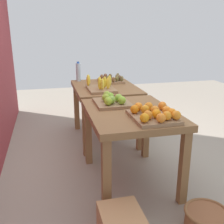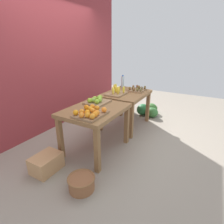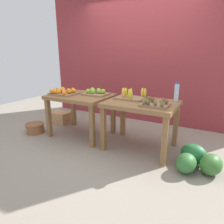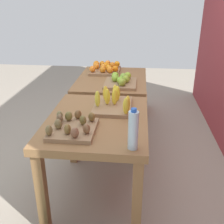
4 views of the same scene
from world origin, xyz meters
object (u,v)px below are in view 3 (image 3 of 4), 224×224
(display_table_right, at_px, (141,109))
(banana_crate, at_px, (131,96))
(orange_bin, at_px, (63,92))
(wicker_basket, at_px, (35,128))
(watermelon_pile, at_px, (197,160))
(display_table_left, at_px, (81,101))
(kiwi_bin, at_px, (155,104))
(apple_bin, at_px, (96,93))
(cardboard_produce_box, at_px, (60,118))
(water_bottle, at_px, (176,92))

(display_table_right, distance_m, banana_crate, 0.29)
(orange_bin, height_order, wicker_basket, orange_bin)
(orange_bin, relative_size, banana_crate, 1.04)
(orange_bin, height_order, banana_crate, banana_crate)
(display_table_right, distance_m, watermelon_pile, 1.02)
(display_table_left, bearing_deg, watermelon_pile, -6.51)
(kiwi_bin, bearing_deg, apple_bin, 166.61)
(kiwi_bin, relative_size, wicker_basket, 1.09)
(apple_bin, relative_size, wicker_basket, 1.18)
(display_table_left, distance_m, display_table_right, 1.12)
(orange_bin, distance_m, wicker_basket, 0.91)
(banana_crate, bearing_deg, watermelon_pile, -17.00)
(display_table_right, height_order, cardboard_produce_box, display_table_right)
(banana_crate, distance_m, watermelon_pile, 1.30)
(kiwi_bin, bearing_deg, display_table_left, 173.95)
(kiwi_bin, bearing_deg, banana_crate, 151.69)
(apple_bin, bearing_deg, banana_crate, -1.68)
(watermelon_pile, relative_size, cardboard_produce_box, 1.49)
(water_bottle, bearing_deg, watermelon_pile, -50.95)
(orange_bin, bearing_deg, kiwi_bin, -0.90)
(kiwi_bin, xyz_separation_m, water_bottle, (0.19, 0.44, 0.10))
(display_table_left, relative_size, watermelon_pile, 1.74)
(banana_crate, height_order, cardboard_produce_box, banana_crate)
(display_table_left, relative_size, kiwi_bin, 2.81)
(apple_bin, relative_size, cardboard_produce_box, 1.00)
(display_table_left, xyz_separation_m, display_table_right, (1.12, 0.00, 0.00))
(wicker_basket, bearing_deg, water_bottle, 15.19)
(orange_bin, distance_m, cardboard_produce_box, 0.94)
(watermelon_pile, bearing_deg, banana_crate, 163.00)
(wicker_basket, bearing_deg, kiwi_bin, 5.37)
(apple_bin, relative_size, kiwi_bin, 1.08)
(wicker_basket, relative_size, cardboard_produce_box, 0.85)
(water_bottle, bearing_deg, orange_bin, -167.26)
(banana_crate, relative_size, watermelon_pile, 0.74)
(watermelon_pile, bearing_deg, water_bottle, 129.05)
(orange_bin, height_order, watermelon_pile, orange_bin)
(banana_crate, xyz_separation_m, cardboard_produce_box, (-1.70, 0.20, -0.67))
(cardboard_produce_box, bearing_deg, banana_crate, -6.60)
(display_table_left, height_order, cardboard_produce_box, display_table_left)
(display_table_right, relative_size, banana_crate, 2.36)
(water_bottle, bearing_deg, wicker_basket, -164.81)
(display_table_left, distance_m, wicker_basket, 1.05)
(wicker_basket, bearing_deg, apple_bin, 24.00)
(apple_bin, bearing_deg, display_table_left, -152.38)
(water_bottle, relative_size, watermelon_pile, 0.46)
(water_bottle, bearing_deg, kiwi_bin, -113.70)
(water_bottle, distance_m, watermelon_pile, 1.00)
(water_bottle, bearing_deg, display_table_left, -169.20)
(orange_bin, bearing_deg, cardboard_produce_box, 140.80)
(banana_crate, relative_size, cardboard_produce_box, 1.10)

